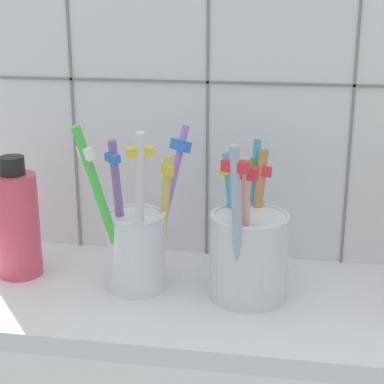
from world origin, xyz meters
The scene contains 5 objects.
counter_slab centered at (0.00, 0.00, 1.00)cm, with size 64.00×22.00×2.00cm, color silver.
tile_wall_back centered at (0.00, 12.00, 22.50)cm, with size 64.00×2.20×45.00cm.
toothbrush_cup_left centered at (-5.89, 0.38, 7.27)cm, with size 10.22×11.02×18.58cm.
toothbrush_cup_right centered at (5.89, 0.55, 7.12)cm, with size 8.11×12.13×17.36cm.
soap_bottle centered at (-19.77, 1.66, 8.14)cm, with size 4.88×4.88×13.61cm.
Camera 1 is at (10.40, -59.98, 32.53)cm, focal length 59.64 mm.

